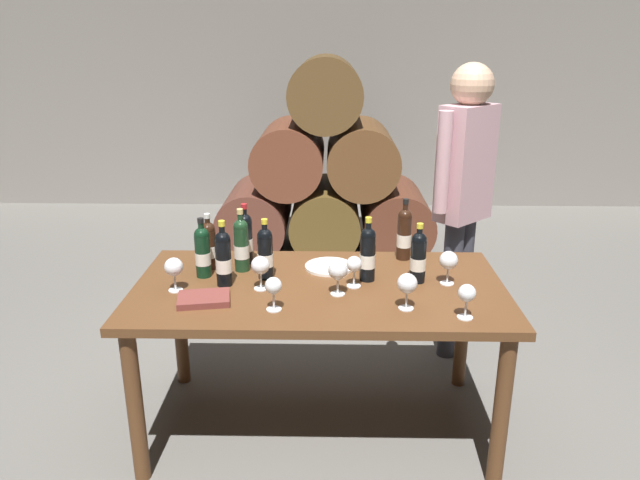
{
  "coord_description": "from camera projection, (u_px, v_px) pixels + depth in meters",
  "views": [
    {
      "loc": [
        0.05,
        -2.53,
        1.85
      ],
      "look_at": [
        0.0,
        0.2,
        0.91
      ],
      "focal_mm": 33.52,
      "sensor_mm": 36.0,
      "label": 1
    }
  ],
  "objects": [
    {
      "name": "wine_glass_5",
      "position": [
        354.0,
        265.0,
        2.69
      ],
      "size": [
        0.07,
        0.07,
        0.15
      ],
      "color": "white",
      "rests_on": "dining_table"
    },
    {
      "name": "wine_glass_7",
      "position": [
        260.0,
        266.0,
        2.66
      ],
      "size": [
        0.08,
        0.08,
        0.16
      ],
      "color": "white",
      "rests_on": "dining_table"
    },
    {
      "name": "wine_glass_0",
      "position": [
        174.0,
        268.0,
        2.65
      ],
      "size": [
        0.08,
        0.08,
        0.16
      ],
      "color": "white",
      "rests_on": "dining_table"
    },
    {
      "name": "wine_glass_1",
      "position": [
        467.0,
        294.0,
        2.39
      ],
      "size": [
        0.07,
        0.07,
        0.15
      ],
      "color": "white",
      "rests_on": "dining_table"
    },
    {
      "name": "wine_bottle_8",
      "position": [
        209.0,
        245.0,
        2.91
      ],
      "size": [
        0.07,
        0.07,
        0.28
      ],
      "color": "black",
      "rests_on": "dining_table"
    },
    {
      "name": "barrel_stack",
      "position": [
        325.0,
        177.0,
        5.23
      ],
      "size": [
        1.86,
        0.9,
        1.69
      ],
      "color": "brown",
      "rests_on": "ground_plane"
    },
    {
      "name": "cellar_back_wall",
      "position": [
        327.0,
        78.0,
        6.5
      ],
      "size": [
        10.0,
        0.24,
        2.8
      ],
      "primitive_type": "cube",
      "color": "gray",
      "rests_on": "ground_plane"
    },
    {
      "name": "wine_glass_2",
      "position": [
        449.0,
        261.0,
        2.72
      ],
      "size": [
        0.09,
        0.09,
        0.16
      ],
      "color": "white",
      "rests_on": "dining_table"
    },
    {
      "name": "wine_bottle_4",
      "position": [
        418.0,
        257.0,
        2.74
      ],
      "size": [
        0.07,
        0.07,
        0.28
      ],
      "color": "black",
      "rests_on": "dining_table"
    },
    {
      "name": "wine_bottle_3",
      "position": [
        223.0,
        258.0,
        2.7
      ],
      "size": [
        0.07,
        0.07,
        0.31
      ],
      "color": "black",
      "rests_on": "dining_table"
    },
    {
      "name": "wine_glass_3",
      "position": [
        407.0,
        284.0,
        2.47
      ],
      "size": [
        0.08,
        0.08,
        0.16
      ],
      "color": "white",
      "rests_on": "dining_table"
    },
    {
      "name": "ground_plane",
      "position": [
        319.0,
        424.0,
        2.99
      ],
      "size": [
        14.0,
        14.0,
        0.0
      ],
      "primitive_type": "plane",
      "color": "#66635E"
    },
    {
      "name": "wine_bottle_0",
      "position": [
        404.0,
        233.0,
        3.02
      ],
      "size": [
        0.07,
        0.07,
        0.32
      ],
      "color": "black",
      "rests_on": "dining_table"
    },
    {
      "name": "wine_bottle_7",
      "position": [
        203.0,
        251.0,
        2.8
      ],
      "size": [
        0.07,
        0.07,
        0.29
      ],
      "color": "black",
      "rests_on": "dining_table"
    },
    {
      "name": "wine_bottle_6",
      "position": [
        241.0,
        244.0,
        2.87
      ],
      "size": [
        0.07,
        0.07,
        0.31
      ],
      "color": "#19381E",
      "rests_on": "dining_table"
    },
    {
      "name": "wine_bottle_1",
      "position": [
        265.0,
        253.0,
        2.78
      ],
      "size": [
        0.07,
        0.07,
        0.29
      ],
      "color": "black",
      "rests_on": "dining_table"
    },
    {
      "name": "tasting_notebook",
      "position": [
        204.0,
        299.0,
        2.57
      ],
      "size": [
        0.24,
        0.2,
        0.03
      ],
      "primitive_type": "cube",
      "rotation": [
        0.0,
        0.0,
        0.17
      ],
      "color": "brown",
      "rests_on": "dining_table"
    },
    {
      "name": "dining_table",
      "position": [
        319.0,
        303.0,
        2.77
      ],
      "size": [
        1.7,
        0.9,
        0.76
      ],
      "color": "brown",
      "rests_on": "ground_plane"
    },
    {
      "name": "wine_bottle_5",
      "position": [
        368.0,
        253.0,
        2.76
      ],
      "size": [
        0.07,
        0.07,
        0.31
      ],
      "color": "black",
      "rests_on": "dining_table"
    },
    {
      "name": "wine_glass_4",
      "position": [
        338.0,
        271.0,
        2.61
      ],
      "size": [
        0.09,
        0.09,
        0.16
      ],
      "color": "white",
      "rests_on": "dining_table"
    },
    {
      "name": "wine_bottle_2",
      "position": [
        245.0,
        238.0,
        2.97
      ],
      "size": [
        0.07,
        0.07,
        0.31
      ],
      "color": "black",
      "rests_on": "dining_table"
    },
    {
      "name": "serving_plate",
      "position": [
        329.0,
        267.0,
        2.94
      ],
      "size": [
        0.24,
        0.24,
        0.01
      ],
      "primitive_type": "cylinder",
      "color": "white",
      "rests_on": "dining_table"
    },
    {
      "name": "wine_glass_6",
      "position": [
        273.0,
        287.0,
        2.46
      ],
      "size": [
        0.07,
        0.07,
        0.15
      ],
      "color": "white",
      "rests_on": "dining_table"
    },
    {
      "name": "sommelier_presenting",
      "position": [
        464.0,
        186.0,
        3.34
      ],
      "size": [
        0.38,
        0.36,
        1.72
      ],
      "color": "#383842",
      "rests_on": "ground_plane"
    }
  ]
}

